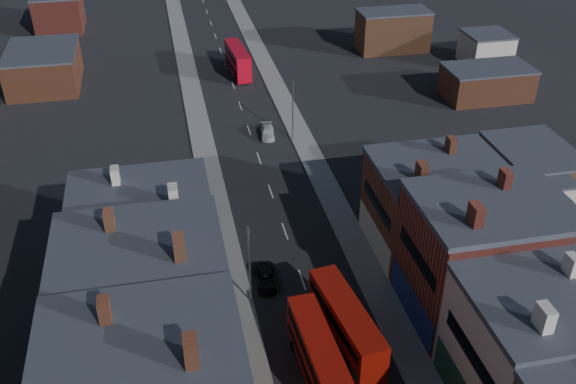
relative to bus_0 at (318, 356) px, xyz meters
name	(u,v)px	position (x,y,z in m)	size (l,w,h in m)	color
pavement_west	(212,188)	(-5.00, 29.66, -2.24)	(3.00, 200.00, 0.12)	gray
pavement_east	(321,176)	(8.00, 29.66, -2.24)	(3.00, 200.00, 0.12)	gray
lamp_post_2	(249,261)	(-3.70, 9.66, 2.41)	(0.25, 0.70, 8.12)	slate
lamp_post_3	(293,107)	(6.70, 39.66, 2.41)	(0.25, 0.70, 8.12)	slate
bus_0	(318,356)	(0.00, 0.00, 0.00)	(2.87, 9.96, 4.26)	#A41109
bus_1	(346,326)	(3.00, 2.55, 0.14)	(3.78, 10.68, 4.51)	#9D1209
bus_2	(238,60)	(3.00, 64.04, 0.06)	(3.07, 10.27, 4.38)	red
car_2	(266,278)	(-1.87, 11.95, -1.69)	(2.02, 4.39, 1.22)	black
car_3	(268,132)	(3.65, 41.34, -1.69)	(1.71, 4.21, 1.22)	silver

